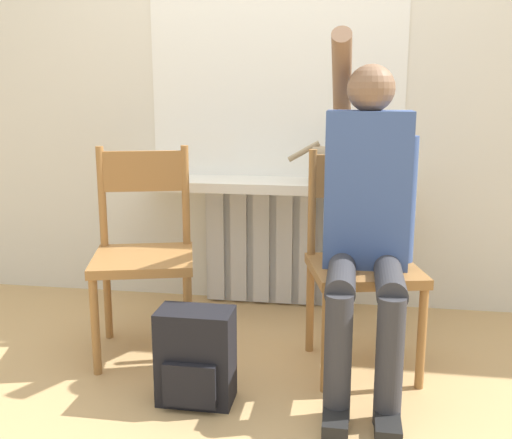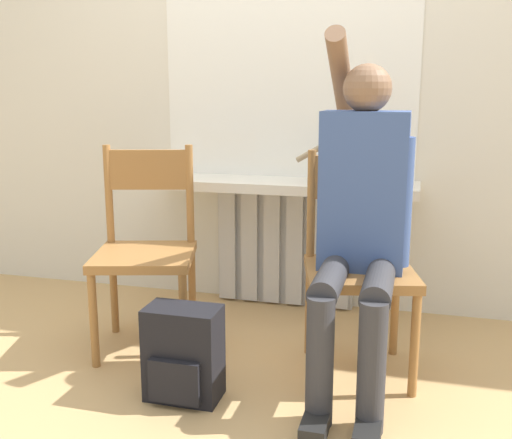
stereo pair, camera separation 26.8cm
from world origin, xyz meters
name	(u,v)px [view 2 (the right image)]	position (x,y,z in m)	size (l,w,h in m)	color
ground_plane	(218,404)	(0.00, 0.00, 0.00)	(12.00, 12.00, 0.00)	tan
wall_with_window	(290,57)	(0.00, 1.23, 1.35)	(7.00, 0.06, 2.70)	silver
radiator	(284,246)	(0.00, 1.15, 0.33)	(0.76, 0.08, 0.67)	silver
windowsill	(280,185)	(0.00, 1.03, 0.69)	(1.41, 0.33, 0.05)	white
window_glass	(288,80)	(0.00, 1.20, 1.23)	(1.36, 0.01, 1.02)	white
chair_left	(146,246)	(-0.49, 0.44, 0.48)	(0.54, 0.54, 0.93)	#9E6B38
chair_right	(359,262)	(0.47, 0.44, 0.48)	(0.52, 0.52, 0.93)	#9E6B38
person	(361,213)	(0.48, 0.33, 0.71)	(0.36, 1.00, 1.42)	#333338
cat	(349,159)	(0.36, 0.97, 0.84)	(0.44, 0.11, 0.22)	#9E896B
backpack	(183,354)	(-0.14, 0.01, 0.18)	(0.29, 0.20, 0.37)	black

